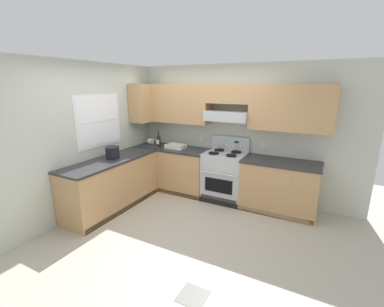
% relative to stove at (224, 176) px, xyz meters
% --- Properties ---
extents(ground_plane, '(7.04, 7.04, 0.00)m').
position_rel_stove_xyz_m(ground_plane, '(-0.40, -1.25, -0.48)').
color(ground_plane, '#B2AA99').
extents(floor_accent_tile, '(0.30, 0.30, 0.01)m').
position_rel_stove_xyz_m(floor_accent_tile, '(0.59, -2.44, -0.48)').
color(floor_accent_tile, slate).
rests_on(floor_accent_tile, ground_plane).
extents(wall_back, '(4.68, 0.57, 2.55)m').
position_rel_stove_xyz_m(wall_back, '(0.01, 0.27, 1.00)').
color(wall_back, beige).
rests_on(wall_back, ground_plane).
extents(wall_left, '(0.47, 4.00, 2.55)m').
position_rel_stove_xyz_m(wall_left, '(-1.99, -1.03, 0.87)').
color(wall_left, beige).
rests_on(wall_left, ground_plane).
extents(counter_back_run, '(3.60, 0.65, 0.91)m').
position_rel_stove_xyz_m(counter_back_run, '(-0.18, -0.01, -0.03)').
color(counter_back_run, tan).
rests_on(counter_back_run, ground_plane).
extents(counter_left_run, '(0.63, 1.91, 0.91)m').
position_rel_stove_xyz_m(counter_left_run, '(-1.64, -1.26, -0.03)').
color(counter_left_run, tan).
rests_on(counter_left_run, ground_plane).
extents(stove, '(0.76, 0.62, 1.20)m').
position_rel_stove_xyz_m(stove, '(0.00, 0.00, 0.00)').
color(stove, '#B7BABC').
rests_on(stove, ground_plane).
extents(wine_bottle, '(0.08, 0.08, 0.33)m').
position_rel_stove_xyz_m(wine_bottle, '(-1.46, -0.06, 0.56)').
color(wine_bottle, black).
rests_on(wine_bottle, counter_back_run).
extents(bowl, '(0.39, 0.26, 0.08)m').
position_rel_stove_xyz_m(bowl, '(-1.06, -0.02, 0.46)').
color(bowl, white).
rests_on(bowl, counter_back_run).
extents(bucket, '(0.25, 0.25, 0.21)m').
position_rel_stove_xyz_m(bucket, '(-1.65, -1.20, 0.54)').
color(bucket, black).
rests_on(bucket, counter_left_run).
extents(paper_towel_roll, '(0.10, 0.12, 0.12)m').
position_rel_stove_xyz_m(paper_towel_roll, '(-1.74, 0.05, 0.49)').
color(paper_towel_roll, white).
rests_on(paper_towel_roll, counter_back_run).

